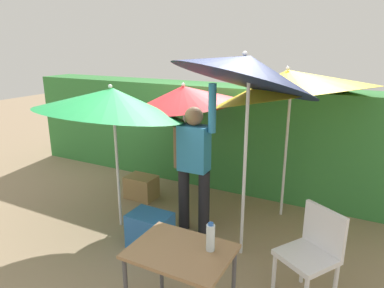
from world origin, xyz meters
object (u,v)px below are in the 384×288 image
(umbrella_rainbow, at_px, (247,69))
(umbrella_orange, at_px, (184,96))
(crate_cardboard, at_px, (141,187))
(folding_table, at_px, (181,259))
(bottle_water, at_px, (211,237))
(umbrella_navy, at_px, (289,85))
(cooler_box, at_px, (150,231))
(umbrella_yellow, at_px, (112,101))
(chair_plastic, at_px, (312,250))
(person_vendor, at_px, (194,161))

(umbrella_rainbow, height_order, umbrella_orange, umbrella_rainbow)
(crate_cardboard, height_order, folding_table, folding_table)
(crate_cardboard, bearing_deg, bottle_water, -42.21)
(bottle_water, bearing_deg, umbrella_navy, 89.14)
(umbrella_navy, height_order, bottle_water, umbrella_navy)
(umbrella_navy, xyz_separation_m, cooler_box, (-1.13, -1.49, -1.60))
(umbrella_yellow, distance_m, bottle_water, 2.19)
(umbrella_orange, xyz_separation_m, bottle_water, (1.30, -1.92, -0.77))
(folding_table, bearing_deg, umbrella_rainbow, 87.63)
(umbrella_yellow, relative_size, bottle_water, 8.18)
(umbrella_orange, xyz_separation_m, chair_plastic, (1.98, -1.18, -1.11))
(umbrella_orange, distance_m, umbrella_yellow, 1.03)
(umbrella_navy, height_order, folding_table, umbrella_navy)
(person_vendor, height_order, cooler_box, person_vendor)
(umbrella_rainbow, relative_size, bottle_water, 10.40)
(crate_cardboard, bearing_deg, folding_table, -47.01)
(folding_table, bearing_deg, bottle_water, 27.11)
(umbrella_yellow, bearing_deg, person_vendor, 18.61)
(cooler_box, bearing_deg, umbrella_orange, 99.59)
(folding_table, height_order, bottle_water, bottle_water)
(umbrella_yellow, distance_m, cooler_box, 1.60)
(umbrella_rainbow, bearing_deg, umbrella_orange, 146.26)
(umbrella_yellow, relative_size, umbrella_navy, 0.85)
(person_vendor, height_order, folding_table, person_vendor)
(person_vendor, distance_m, folding_table, 1.59)
(umbrella_orange, distance_m, chair_plastic, 2.56)
(cooler_box, relative_size, folding_table, 0.60)
(umbrella_orange, distance_m, umbrella_navy, 1.38)
(person_vendor, xyz_separation_m, crate_cardboard, (-1.17, 0.49, -0.76))
(umbrella_yellow, bearing_deg, chair_plastic, -6.28)
(umbrella_navy, xyz_separation_m, crate_cardboard, (-2.03, -0.42, -1.64))
(umbrella_navy, bearing_deg, chair_plastic, -66.59)
(umbrella_rainbow, relative_size, chair_plastic, 2.80)
(chair_plastic, bearing_deg, person_vendor, 158.81)
(bottle_water, bearing_deg, umbrella_orange, 124.13)
(bottle_water, bearing_deg, cooler_box, 146.08)
(umbrella_yellow, distance_m, crate_cardboard, 1.69)
(umbrella_yellow, relative_size, crate_cardboard, 4.28)
(umbrella_navy, bearing_deg, umbrella_rainbow, -100.05)
(umbrella_rainbow, relative_size, crate_cardboard, 5.44)
(person_vendor, relative_size, chair_plastic, 2.11)
(umbrella_rainbow, xyz_separation_m, umbrella_yellow, (-1.62, -0.15, -0.42))
(chair_plastic, xyz_separation_m, folding_table, (-0.89, -0.84, 0.13))
(chair_plastic, bearing_deg, umbrella_navy, 113.41)
(umbrella_rainbow, relative_size, umbrella_orange, 1.34)
(cooler_box, distance_m, bottle_water, 1.47)
(umbrella_orange, height_order, folding_table, umbrella_orange)
(umbrella_navy, relative_size, person_vendor, 1.23)
(umbrella_navy, bearing_deg, person_vendor, -133.72)
(chair_plastic, relative_size, crate_cardboard, 1.94)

